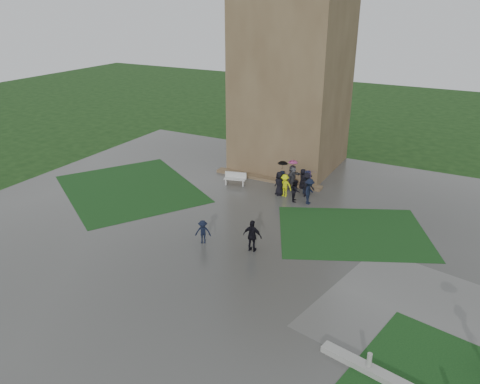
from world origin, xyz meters
The scene contains 10 objects.
ground centered at (0.00, 0.00, 0.00)m, with size 120.00×120.00×0.00m, color black.
plaza centered at (0.00, 2.00, 0.01)m, with size 34.00×34.00×0.02m, color #3B3B38.
lawn_inset_left centered at (-8.50, 4.00, 0.03)m, with size 11.00×9.00×0.01m, color #123314.
lawn_inset_right centered at (8.50, 5.00, 0.03)m, with size 9.00×7.00×0.01m, color #123314.
tower centered at (0.00, 15.00, 9.00)m, with size 8.00×8.00×18.00m, color brown.
tower_plinth centered at (0.00, 10.60, 0.13)m, with size 9.00×0.80×0.22m, color brown.
bench centered at (-1.81, 8.54, 0.53)m, with size 1.78×0.96×0.99m.
visitor_cluster centered at (3.14, 8.91, 1.05)m, with size 3.62×3.56×2.51m.
pedestrian_mid centered at (0.99, -0.56, 0.75)m, with size 0.95×0.49×1.47m, color black.
pedestrian_near centered at (4.00, -0.02, 0.98)m, with size 1.13×0.64×1.93m, color black.
Camera 1 is at (14.53, -21.19, 13.63)m, focal length 35.00 mm.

